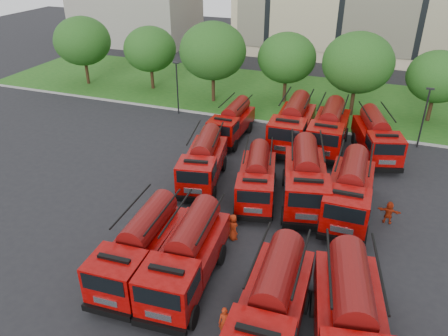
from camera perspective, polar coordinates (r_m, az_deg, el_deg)
The scene contains 27 objects.
ground at distance 26.28m, azimuth -2.43°, elevation -8.64°, with size 140.00×140.00×0.00m, color black.
lawn at distance 48.63m, azimuth 9.53°, elevation 9.16°, with size 70.00×16.00×0.12m, color #154C14.
curb at distance 41.20m, azimuth 7.19°, elevation 5.75°, with size 70.00×0.30×0.14m, color gray.
side_building at distance 74.73m, azimuth -11.40°, elevation 19.65°, with size 18.00×12.00×10.00m, color gray.
tree_0 at distance 53.50m, azimuth -18.02°, elevation 15.50°, with size 6.30×6.30×7.70m.
tree_1 at distance 50.03m, azimuth -9.65°, elevation 15.07°, with size 5.71×5.71×6.98m.
tree_2 at distance 45.12m, azimuth -1.47°, elevation 15.05°, with size 6.72×6.72×8.22m.
tree_3 at distance 45.61m, azimuth 8.20°, elevation 14.06°, with size 5.88×5.88×7.19m.
tree_4 at distance 43.13m, azimuth 17.10°, elevation 13.02°, with size 6.55×6.55×8.01m.
tree_5 at distance 44.50m, azimuth 26.13°, elevation 10.66°, with size 5.46×5.46×6.68m.
lamp_post_0 at distance 42.79m, azimuth -6.13°, elevation 10.72°, with size 0.60×0.25×5.11m.
lamp_post_1 at distance 38.85m, azimuth 24.70°, elevation 6.36°, with size 0.60×0.25×5.11m.
fire_truck_0 at distance 23.09m, azimuth -10.87°, elevation -10.11°, with size 2.93×7.27×3.25m.
fire_truck_1 at distance 22.16m, azimuth -4.86°, elevation -11.40°, with size 3.12×7.50×3.34m.
fire_truck_2 at distance 19.68m, azimuth 6.21°, elevation -17.58°, with size 3.01×7.68×3.45m.
fire_truck_3 at distance 19.51m, azimuth 16.17°, elevation -18.95°, with size 4.16×8.37×3.65m.
fire_truck_4 at distance 30.81m, azimuth -2.71°, elevation 0.94°, with size 3.75×7.37×3.21m.
fire_truck_5 at distance 28.88m, azimuth 4.29°, elevation -1.32°, with size 3.71×7.01×3.04m.
fire_truck_6 at distance 28.83m, azimuth 10.58°, elevation -1.27°, with size 4.29×8.13×3.53m.
fire_truck_7 at distance 28.16m, azimuth 16.07°, elevation -2.85°, with size 2.84×7.57×3.43m.
fire_truck_8 at distance 37.54m, azimuth 1.04°, elevation 6.02°, with size 2.43×6.55×2.98m.
fire_truck_9 at distance 36.75m, azimuth 8.96°, elevation 5.73°, with size 3.16×8.11×3.65m.
fire_truck_10 at distance 36.62m, azimuth 13.54°, elevation 5.04°, with size 2.90×7.70×3.49m.
fire_truck_11 at distance 36.42m, azimuth 19.28°, elevation 3.87°, with size 4.40×7.57×3.27m.
firefighter_0 at distance 20.87m, azimuth 0.10°, elevation -20.95°, with size 0.57×0.42×1.56m, color #9A230B.
firefighter_4 at distance 25.94m, azimuth 1.15°, elevation -9.19°, with size 0.81×0.53×1.65m, color #9A230B.
firefighter_5 at distance 29.02m, azimuth 20.47°, elevation -6.68°, with size 1.38×0.60×1.49m, color #9A230B.
Camera 1 is at (8.32, -19.23, 15.86)m, focal length 35.00 mm.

